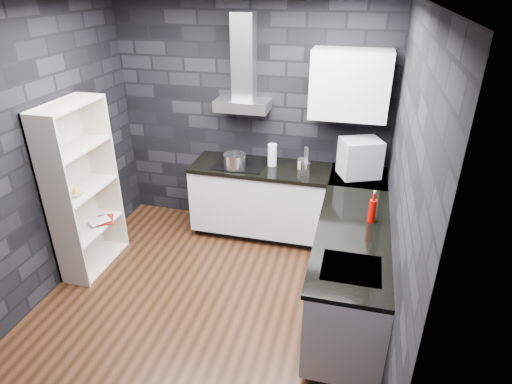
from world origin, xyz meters
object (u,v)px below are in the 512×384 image
at_px(pot, 235,161).
at_px(storage_jar, 301,164).
at_px(utensil_crock, 305,168).
at_px(appliance_garage, 360,158).
at_px(red_bottle, 372,211).
at_px(glass_vase, 272,155).
at_px(bookshelf, 83,190).
at_px(fruit_bowl, 74,193).

xyz_separation_m(pot, storage_jar, (0.73, 0.18, -0.03)).
bearing_deg(pot, utensil_crock, 3.02).
bearing_deg(storage_jar, appliance_garage, -7.25).
bearing_deg(storage_jar, red_bottle, -52.37).
height_order(glass_vase, bookshelf, bookshelf).
relative_size(glass_vase, storage_jar, 2.42).
bearing_deg(pot, appliance_garage, 4.16).
height_order(pot, utensil_crock, pot).
relative_size(appliance_garage, bookshelf, 0.22).
relative_size(storage_jar, fruit_bowl, 0.54).
relative_size(pot, bookshelf, 0.14).
bearing_deg(red_bottle, pot, 151.19).
xyz_separation_m(pot, utensil_crock, (0.79, 0.04, -0.02)).
bearing_deg(glass_vase, utensil_crock, -20.56).
distance_m(utensil_crock, red_bottle, 1.13).
bearing_deg(fruit_bowl, pot, 37.73).
relative_size(bookshelf, fruit_bowl, 9.24).
xyz_separation_m(utensil_crock, red_bottle, (0.71, -0.87, 0.04)).
distance_m(red_bottle, fruit_bowl, 2.86).
bearing_deg(red_bottle, bookshelf, -178.40).
xyz_separation_m(storage_jar, utensil_crock, (0.06, -0.14, 0.02)).
xyz_separation_m(appliance_garage, fruit_bowl, (-2.70, -1.14, -0.19)).
xyz_separation_m(glass_vase, red_bottle, (1.12, -1.02, -0.02)).
bearing_deg(bookshelf, utensil_crock, 27.17).
bearing_deg(pot, storage_jar, 13.76).
distance_m(appliance_garage, red_bottle, 0.95).
distance_m(glass_vase, appliance_garage, 0.98).
xyz_separation_m(storage_jar, fruit_bowl, (-2.07, -1.22, -0.02)).
relative_size(utensil_crock, appliance_garage, 0.34).
xyz_separation_m(pot, glass_vase, (0.39, 0.19, 0.04)).
bearing_deg(bookshelf, storage_jar, 30.85).
height_order(utensil_crock, bookshelf, bookshelf).
bearing_deg(appliance_garage, red_bottle, -104.54).
bearing_deg(fruit_bowl, utensil_crock, 26.85).
height_order(utensil_crock, red_bottle, red_bottle).
relative_size(pot, storage_jar, 2.34).
bearing_deg(bookshelf, glass_vase, 35.61).
bearing_deg(bookshelf, fruit_bowl, -86.81).
bearing_deg(fruit_bowl, bookshelf, 90.00).
distance_m(glass_vase, storage_jar, 0.35).
relative_size(utensil_crock, fruit_bowl, 0.70).
bearing_deg(appliance_garage, fruit_bowl, 179.22).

